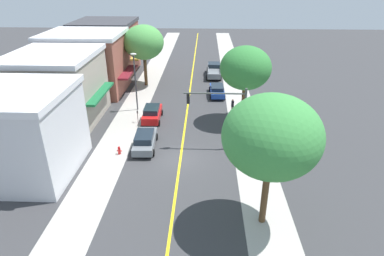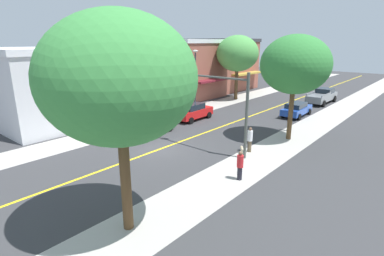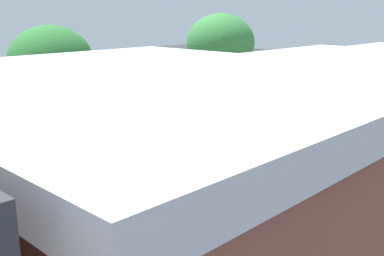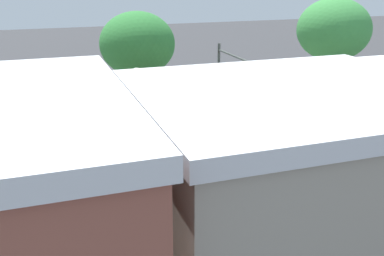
# 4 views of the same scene
# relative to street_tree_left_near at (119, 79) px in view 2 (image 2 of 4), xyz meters

# --- Properties ---
(ground_plane) EXTENTS (140.00, 140.00, 0.00)m
(ground_plane) POSITION_rel_street_tree_left_near_xyz_m (-5.92, 7.60, -6.24)
(ground_plane) COLOR #38383A
(sidewalk_left) EXTENTS (3.28, 126.00, 0.01)m
(sidewalk_left) POSITION_rel_street_tree_left_near_xyz_m (-12.28, 7.60, -6.24)
(sidewalk_left) COLOR #ADA8A0
(sidewalk_left) RESTS_ON ground
(sidewalk_right) EXTENTS (3.28, 126.00, 0.01)m
(sidewalk_right) POSITION_rel_street_tree_left_near_xyz_m (0.44, 7.60, -6.24)
(sidewalk_right) COLOR #ADA8A0
(sidewalk_right) RESTS_ON ground
(road_centerline_stripe) EXTENTS (0.20, 126.00, 0.00)m
(road_centerline_stripe) POSITION_rel_street_tree_left_near_xyz_m (-5.92, 7.60, -6.24)
(road_centerline_stripe) COLOR yellow
(road_centerline_stripe) RESTS_ON ground
(tan_rowhouse) EXTENTS (10.56, 8.26, 7.00)m
(tan_rowhouse) POSITION_rel_street_tree_left_near_xyz_m (-19.40, 5.26, -2.72)
(tan_rowhouse) COLOR silver
(tan_rowhouse) RESTS_ON ground
(corner_shop_building) EXTENTS (9.20, 9.64, 7.39)m
(corner_shop_building) POSITION_rel_street_tree_left_near_xyz_m (-19.38, 15.31, -2.53)
(corner_shop_building) COLOR #A39989
(corner_shop_building) RESTS_ON ground
(pale_office_building) EXTENTS (10.84, 8.77, 7.81)m
(pale_office_building) POSITION_rel_street_tree_left_near_xyz_m (-19.38, 24.85, -2.32)
(pale_office_building) COLOR #935142
(pale_office_building) RESTS_ON ground
(brick_apartment_block) EXTENTS (9.99, 9.63, 7.93)m
(brick_apartment_block) POSITION_rel_street_tree_left_near_xyz_m (-19.38, 34.38, -2.27)
(brick_apartment_block) COLOR #935142
(brick_apartment_block) RESTS_ON ground
(street_tree_left_near) EXTENTS (5.83, 5.83, 8.74)m
(street_tree_left_near) POSITION_rel_street_tree_left_near_xyz_m (0.00, 0.00, 0.00)
(street_tree_left_near) COLOR brown
(street_tree_left_near) RESTS_ON ground
(street_tree_right_corner) EXTENTS (5.45, 5.45, 8.34)m
(street_tree_right_corner) POSITION_rel_street_tree_left_near_xyz_m (-12.27, 27.69, -0.24)
(street_tree_right_corner) COLOR brown
(street_tree_right_corner) RESTS_ON ground
(street_tree_left_far) EXTENTS (5.23, 5.23, 8.10)m
(street_tree_left_far) POSITION_rel_street_tree_left_near_xyz_m (0.21, 15.90, -0.38)
(street_tree_left_far) COLOR brown
(street_tree_left_far) RESTS_ON ground
(fire_hydrant) EXTENTS (0.44, 0.24, 0.77)m
(fire_hydrant) POSITION_rel_street_tree_left_near_xyz_m (-11.44, 8.20, -5.86)
(fire_hydrant) COLOR red
(fire_hydrant) RESTS_ON ground
(parking_meter) EXTENTS (0.12, 0.18, 1.32)m
(parking_meter) POSITION_rel_street_tree_left_near_xyz_m (-11.06, 15.05, -5.37)
(parking_meter) COLOR #4C4C51
(parking_meter) RESTS_ON ground
(traffic_light_mast) EXTENTS (5.51, 0.32, 5.72)m
(traffic_light_mast) POSITION_rel_street_tree_left_near_xyz_m (-2.13, 9.98, -2.38)
(traffic_light_mast) COLOR #474C47
(traffic_light_mast) RESTS_ON ground
(street_lamp) EXTENTS (0.70, 0.36, 6.68)m
(street_lamp) POSITION_rel_street_tree_left_near_xyz_m (-11.78, 18.53, -2.13)
(street_lamp) COLOR #38383D
(street_lamp) RESTS_ON ground
(red_sedan_left_curb) EXTENTS (2.01, 4.35, 1.64)m
(red_sedan_left_curb) POSITION_rel_street_tree_left_near_xyz_m (-9.57, 15.56, -5.39)
(red_sedan_left_curb) COLOR red
(red_sedan_left_curb) RESTS_ON ground
(grey_sedan_left_curb) EXTENTS (2.16, 4.77, 1.54)m
(grey_sedan_left_curb) POSITION_rel_street_tree_left_near_xyz_m (-9.31, 9.43, -5.44)
(grey_sedan_left_curb) COLOR slate
(grey_sedan_left_curb) RESTS_ON ground
(blue_sedan_right_curb) EXTENTS (2.07, 4.70, 1.44)m
(blue_sedan_right_curb) POSITION_rel_street_tree_left_near_xyz_m (-2.31, 23.68, -5.48)
(blue_sedan_right_curb) COLOR #1E429E
(blue_sedan_right_curb) RESTS_ON ground
(grey_pickup_truck) EXTENTS (2.29, 6.07, 1.78)m
(grey_pickup_truck) POSITION_rel_street_tree_left_near_xyz_m (-2.53, 32.50, -5.33)
(grey_pickup_truck) COLOR slate
(grey_pickup_truck) RESTS_ON ground
(pedestrian_black_shirt) EXTENTS (0.32, 0.32, 1.64)m
(pedestrian_black_shirt) POSITION_rel_street_tree_left_near_xyz_m (-0.69, 18.05, -5.37)
(pedestrian_black_shirt) COLOR brown
(pedestrian_black_shirt) RESTS_ON ground
(pedestrian_red_shirt) EXTENTS (0.37, 0.37, 1.70)m
(pedestrian_red_shirt) POSITION_rel_street_tree_left_near_xyz_m (1.15, 6.95, -5.35)
(pedestrian_red_shirt) COLOR black
(pedestrian_red_shirt) RESTS_ON ground
(pedestrian_white_shirt) EXTENTS (0.37, 0.37, 1.80)m
(pedestrian_white_shirt) POSITION_rel_street_tree_left_near_xyz_m (-0.70, 11.25, -5.29)
(pedestrian_white_shirt) COLOR brown
(pedestrian_white_shirt) RESTS_ON ground
(small_dog) EXTENTS (0.57, 0.58, 0.50)m
(small_dog) POSITION_rel_street_tree_left_near_xyz_m (-0.87, 10.58, -5.92)
(small_dog) COLOR #C6B28C
(small_dog) RESTS_ON ground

